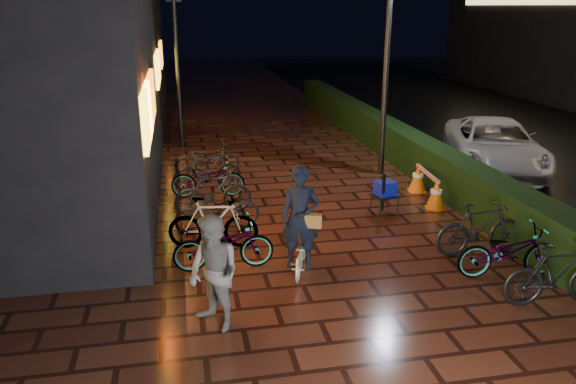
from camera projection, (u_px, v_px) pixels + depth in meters
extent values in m
plane|color=#381911|center=(369.00, 279.00, 9.31)|extent=(80.00, 80.00, 0.00)
cube|color=black|center=(387.00, 137.00, 17.20)|extent=(0.70, 20.00, 1.00)
imported|color=#5F5E61|center=(214.00, 273.00, 7.69)|extent=(0.97, 1.02, 1.66)
imported|color=silver|center=(494.00, 145.00, 15.34)|extent=(3.74, 5.34, 1.35)
cube|color=yellow|center=(147.00, 115.00, 9.25)|extent=(0.08, 2.00, 0.90)
cube|color=orange|center=(150.00, 101.00, 10.65)|extent=(0.08, 3.00, 0.90)
cube|color=yellow|center=(158.00, 68.00, 16.23)|extent=(0.08, 2.80, 0.90)
cube|color=orange|center=(161.00, 54.00, 20.89)|extent=(0.08, 2.20, 0.90)
cylinder|color=black|center=(386.00, 72.00, 14.29)|extent=(0.19, 0.19, 5.43)
cylinder|color=black|center=(178.00, 73.00, 17.28)|extent=(0.14, 0.14, 4.67)
imported|color=silver|center=(301.00, 252.00, 9.52)|extent=(0.86, 1.39, 0.69)
imported|color=black|center=(300.00, 218.00, 9.22)|extent=(0.74, 0.61, 1.76)
cube|color=brown|center=(312.00, 221.00, 9.18)|extent=(0.33, 0.22, 0.23)
cone|color=orange|center=(436.00, 194.00, 12.45)|extent=(0.43, 0.43, 0.68)
cone|color=orange|center=(418.00, 178.00, 13.63)|extent=(0.43, 0.43, 0.68)
cube|color=#EC370C|center=(435.00, 208.00, 12.55)|extent=(0.40, 0.40, 0.03)
cube|color=orange|center=(417.00, 191.00, 13.73)|extent=(0.40, 0.40, 0.03)
cube|color=red|center=(427.00, 173.00, 12.94)|extent=(0.19, 1.45, 0.07)
cube|color=black|center=(385.00, 196.00, 12.16)|extent=(0.64, 0.57, 0.04)
cylinder|color=black|center=(380.00, 209.00, 11.98)|extent=(0.04, 0.04, 0.38)
cylinder|color=black|center=(398.00, 206.00, 12.15)|extent=(0.04, 0.04, 0.38)
cylinder|color=black|center=(371.00, 204.00, 12.30)|extent=(0.04, 0.04, 0.38)
cylinder|color=black|center=(388.00, 201.00, 12.47)|extent=(0.04, 0.04, 0.38)
cube|color=#0B1397|center=(385.00, 188.00, 12.10)|extent=(0.47, 0.43, 0.30)
cylinder|color=black|center=(383.00, 192.00, 11.92)|extent=(0.21, 0.43, 0.98)
imported|color=black|center=(213.00, 223.00, 10.37)|extent=(1.73, 0.75, 1.01)
imported|color=black|center=(208.00, 171.00, 13.65)|extent=(1.73, 0.72, 1.01)
imported|color=black|center=(213.00, 192.00, 12.07)|extent=(1.71, 0.64, 1.01)
imported|color=black|center=(208.00, 178.00, 13.21)|extent=(1.77, 0.74, 0.91)
imported|color=black|center=(217.00, 210.00, 11.18)|extent=(1.79, 0.85, 0.91)
imported|color=black|center=(207.00, 159.00, 14.85)|extent=(1.78, 0.80, 0.91)
imported|color=black|center=(223.00, 244.00, 9.55)|extent=(1.73, 0.61, 0.91)
imported|color=black|center=(558.00, 275.00, 8.37)|extent=(1.71, 0.63, 1.01)
imported|color=black|center=(480.00, 228.00, 10.11)|extent=(1.68, 0.49, 1.01)
imported|color=black|center=(508.00, 251.00, 9.29)|extent=(1.78, 0.78, 0.91)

